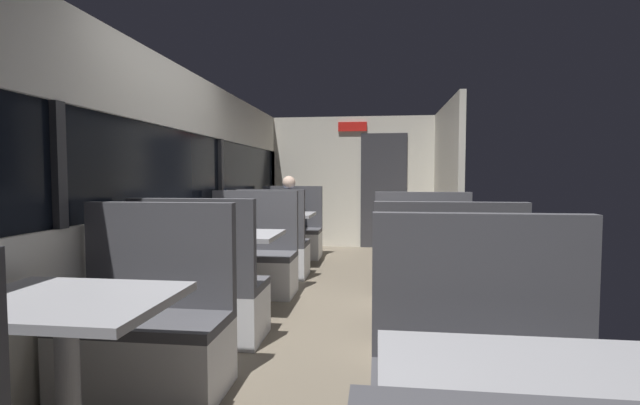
% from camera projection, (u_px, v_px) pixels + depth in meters
% --- Properties ---
extents(ground_plane, '(3.30, 9.20, 0.02)m').
position_uv_depth(ground_plane, '(326.00, 322.00, 3.96)').
color(ground_plane, '#665B4C').
extents(carriage_window_panel_left, '(0.09, 8.48, 2.30)m').
position_uv_depth(carriage_window_panel_left, '(165.00, 193.00, 4.08)').
color(carriage_window_panel_left, beige).
rests_on(carriage_window_panel_left, ground_plane).
extents(carriage_end_bulkhead, '(2.90, 0.11, 2.30)m').
position_uv_depth(carriage_end_bulkhead, '(356.00, 183.00, 8.04)').
color(carriage_end_bulkhead, beige).
rests_on(carriage_end_bulkhead, ground_plane).
extents(carriage_aisle_panel_right, '(0.08, 2.40, 2.30)m').
position_uv_depth(carriage_aisle_panel_right, '(446.00, 183.00, 6.68)').
color(carriage_aisle_panel_right, beige).
rests_on(carriage_aisle_panel_right, ground_plane).
extents(dining_table_near_window, '(0.90, 0.70, 0.74)m').
position_uv_depth(dining_table_near_window, '(66.00, 320.00, 1.97)').
color(dining_table_near_window, '#9E9EA3').
rests_on(dining_table_near_window, ground_plane).
extents(bench_near_window_facing_entry, '(0.95, 0.50, 1.10)m').
position_uv_depth(bench_near_window_facing_entry, '(148.00, 335.00, 2.68)').
color(bench_near_window_facing_entry, silver).
rests_on(bench_near_window_facing_entry, ground_plane).
extents(dining_table_mid_window, '(0.90, 0.70, 0.74)m').
position_uv_depth(dining_table_mid_window, '(230.00, 244.00, 4.16)').
color(dining_table_mid_window, '#9E9EA3').
rests_on(dining_table_mid_window, ground_plane).
extents(bench_mid_window_facing_end, '(0.95, 0.50, 1.10)m').
position_uv_depth(bench_mid_window_facing_end, '(201.00, 298.00, 3.48)').
color(bench_mid_window_facing_end, silver).
rests_on(bench_mid_window_facing_end, ground_plane).
extents(bench_mid_window_facing_entry, '(0.95, 0.50, 1.10)m').
position_uv_depth(bench_mid_window_facing_entry, '(251.00, 263.00, 4.87)').
color(bench_mid_window_facing_entry, silver).
rests_on(bench_mid_window_facing_entry, ground_plane).
extents(dining_table_far_window, '(0.90, 0.70, 0.74)m').
position_uv_depth(dining_table_far_window, '(281.00, 220.00, 6.35)').
color(dining_table_far_window, '#9E9EA3').
rests_on(dining_table_far_window, ground_plane).
extents(bench_far_window_facing_end, '(0.95, 0.50, 1.10)m').
position_uv_depth(bench_far_window_facing_end, '(269.00, 251.00, 5.67)').
color(bench_far_window_facing_end, silver).
rests_on(bench_far_window_facing_end, ground_plane).
extents(bench_far_window_facing_entry, '(0.95, 0.50, 1.10)m').
position_uv_depth(bench_far_window_facing_entry, '(291.00, 236.00, 7.06)').
color(bench_far_window_facing_entry, silver).
rests_on(bench_far_window_facing_entry, ground_plane).
extents(bench_front_aisle_facing_entry, '(0.95, 0.50, 1.10)m').
position_uv_depth(bench_front_aisle_facing_entry, '(488.00, 404.00, 1.86)').
color(bench_front_aisle_facing_entry, silver).
rests_on(bench_front_aisle_facing_entry, ground_plane).
extents(dining_table_rear_aisle, '(0.90, 0.70, 0.74)m').
position_uv_depth(dining_table_rear_aisle, '(433.00, 252.00, 3.73)').
color(dining_table_rear_aisle, '#9E9EA3').
rests_on(dining_table_rear_aisle, ground_plane).
extents(bench_rear_aisle_facing_end, '(0.95, 0.50, 1.10)m').
position_uv_depth(bench_rear_aisle_facing_end, '(444.00, 315.00, 3.06)').
color(bench_rear_aisle_facing_end, silver).
rests_on(bench_rear_aisle_facing_end, ground_plane).
extents(bench_rear_aisle_facing_entry, '(0.95, 0.50, 1.10)m').
position_uv_depth(bench_rear_aisle_facing_entry, '(424.00, 271.00, 4.44)').
color(bench_rear_aisle_facing_entry, silver).
rests_on(bench_rear_aisle_facing_entry, ground_plane).
extents(seated_passenger, '(0.47, 0.55, 1.26)m').
position_uv_depth(seated_passenger, '(290.00, 223.00, 6.97)').
color(seated_passenger, '#26262D').
rests_on(seated_passenger, ground_plane).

